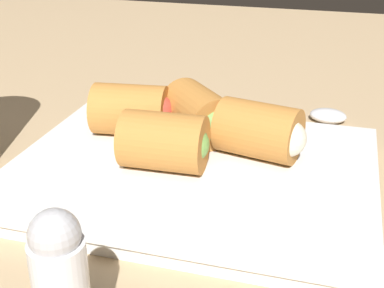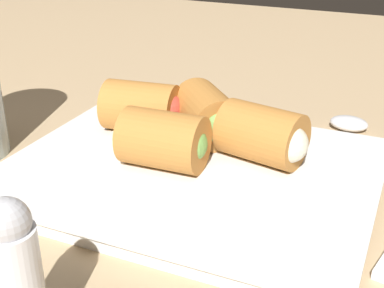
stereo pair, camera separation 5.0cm
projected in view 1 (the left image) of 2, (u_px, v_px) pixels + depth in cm
name	position (u px, v px, depth cm)	size (l,w,h in cm)	color
table_surface	(177.00, 177.00, 44.66)	(180.00, 140.00, 2.00)	tan
serving_plate	(192.00, 173.00, 41.64)	(27.76, 22.37, 1.50)	white
roll_front_left	(200.00, 115.00, 44.78)	(7.45, 7.58, 4.42)	#B77533
roll_front_right	(263.00, 131.00, 41.67)	(7.34, 5.62, 4.42)	#B77533
roll_back_left	(135.00, 110.00, 45.74)	(7.23, 5.15, 4.42)	#B77533
roll_back_right	(164.00, 141.00, 39.95)	(7.07, 4.64, 4.42)	#B77533
spoon	(306.00, 113.00, 53.55)	(19.07, 3.44, 1.24)	silver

